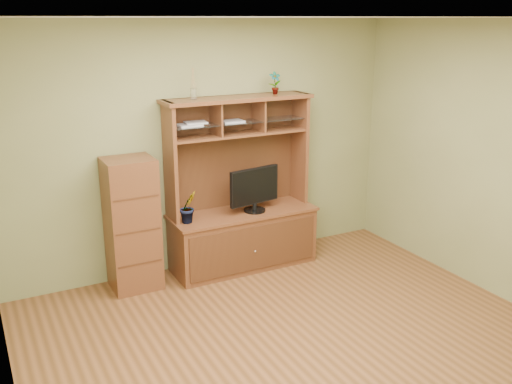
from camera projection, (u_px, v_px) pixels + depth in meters
room at (304, 195)px, 4.52m from camera, size 4.54×4.04×2.74m
media_hutch at (242, 221)px, 6.36m from camera, size 1.66×0.61×1.90m
monitor at (255, 189)px, 6.22m from camera, size 0.62×0.24×0.49m
orchid_plant at (188, 207)px, 5.91m from camera, size 0.22×0.19×0.34m
top_plant at (275, 83)px, 6.18m from camera, size 0.14×0.11×0.24m
reed_diffuser at (193, 87)px, 5.76m from camera, size 0.06×0.06×0.32m
magazines at (205, 123)px, 5.92m from camera, size 0.73×0.20×0.04m
side_cabinet at (132, 224)px, 5.79m from camera, size 0.49×0.45×1.38m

